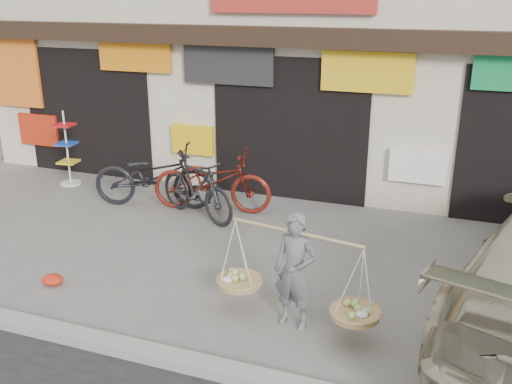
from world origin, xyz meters
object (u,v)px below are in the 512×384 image
(street_vendor, at_px, (295,276))
(display_rack, at_px, (68,155))
(bike_0, at_px, (153,176))
(bike_1, at_px, (196,188))
(bike_2, at_px, (212,181))

(street_vendor, xyz_separation_m, display_rack, (-5.90, 3.52, -0.03))
(bike_0, bearing_deg, street_vendor, -141.94)
(bike_1, bearing_deg, bike_2, 10.17)
(display_rack, bearing_deg, bike_1, -13.41)
(bike_2, bearing_deg, bike_1, 155.98)
(display_rack, bearing_deg, bike_2, -6.27)
(street_vendor, bearing_deg, display_rack, 158.51)
(bike_0, distance_m, display_rack, 2.38)
(bike_0, xyz_separation_m, bike_2, (1.10, 0.17, -0.02))
(street_vendor, xyz_separation_m, bike_1, (-2.60, 2.73, -0.10))
(street_vendor, relative_size, bike_2, 0.94)
(street_vendor, xyz_separation_m, bike_0, (-3.59, 2.97, -0.06))
(street_vendor, height_order, bike_0, street_vendor)
(street_vendor, bearing_deg, bike_1, 142.85)
(bike_2, xyz_separation_m, display_rack, (-3.42, 0.38, 0.05))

